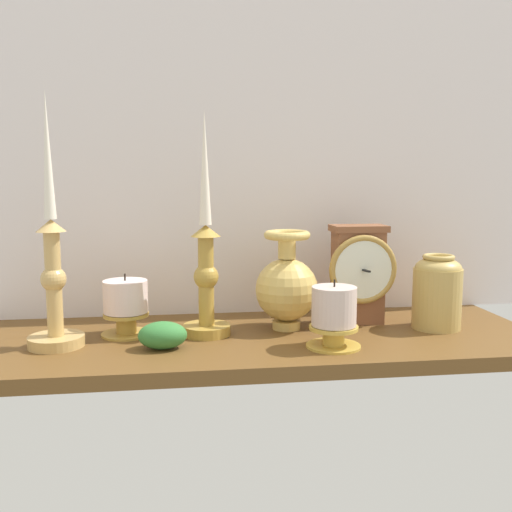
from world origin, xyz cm
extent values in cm
cube|color=brown|center=(0.00, 0.00, -1.20)|extent=(100.00, 36.00, 2.40)
cube|color=silver|center=(0.00, 18.50, 32.50)|extent=(120.00, 2.00, 65.00)
cube|color=brown|center=(20.20, 6.21, 8.70)|extent=(9.09, 5.54, 17.39)
cube|color=brown|center=(20.20, 6.21, 17.99)|extent=(10.18, 6.21, 1.20)
torus|color=#AC863E|center=(20.20, 3.04, 10.68)|extent=(12.86, 1.17, 12.86)
cylinder|color=white|center=(20.20, 2.94, 10.68)|extent=(10.76, 0.40, 10.76)
cube|color=black|center=(20.20, 2.64, 10.68)|extent=(1.33, 4.13, 0.30)
cylinder|color=#B48D38|center=(-8.66, 1.27, 0.90)|extent=(8.41, 8.41, 1.80)
cylinder|color=#B48D38|center=(-8.66, 1.27, 9.59)|extent=(2.73, 2.73, 15.59)
sphere|color=#B48D38|center=(-8.66, 1.27, 10.37)|extent=(4.37, 4.37, 4.37)
cone|color=#B48D38|center=(-8.66, 1.27, 18.39)|extent=(5.15, 5.15, 2.00)
cone|color=white|center=(-8.66, 1.27, 29.03)|extent=(2.12, 2.12, 19.28)
cylinder|color=tan|center=(-33.45, -2.40, 0.90)|extent=(9.07, 9.07, 1.80)
cylinder|color=tan|center=(-33.45, -2.40, 10.35)|extent=(2.56, 2.56, 17.09)
sphere|color=tan|center=(-33.45, -2.40, 11.20)|extent=(4.09, 4.09, 4.09)
cone|color=tan|center=(-33.45, -2.40, 19.89)|extent=(4.76, 4.76, 2.00)
cone|color=white|center=(-33.45, -2.40, 30.96)|extent=(1.92, 1.92, 20.14)
cylinder|color=#D9B65E|center=(6.00, 3.35, 0.80)|extent=(5.12, 5.12, 1.60)
sphere|color=#D9B65E|center=(6.00, 3.35, 7.29)|extent=(11.38, 11.38, 11.38)
cylinder|color=#D9B65E|center=(6.00, 3.35, 15.10)|extent=(3.19, 3.19, 4.25)
torus|color=#D9B65E|center=(6.00, 3.35, 17.23)|extent=(8.37, 8.37, 1.51)
cylinder|color=tan|center=(33.30, 0.09, 5.54)|extent=(8.79, 8.79, 11.08)
ellipsoid|color=tan|center=(33.30, 0.09, 11.08)|extent=(8.35, 8.35, 4.18)
torus|color=tan|center=(33.30, 0.09, 13.17)|extent=(5.71, 5.71, 0.87)
cylinder|color=gold|center=(-22.61, 3.08, 1.85)|extent=(3.51, 3.51, 3.70)
cylinder|color=gold|center=(-22.61, 3.08, 0.40)|extent=(8.78, 8.78, 0.80)
cylinder|color=gold|center=(-22.61, 3.08, 3.70)|extent=(7.90, 7.90, 0.60)
cylinder|color=silver|center=(-22.61, 3.08, 6.91)|extent=(7.69, 7.69, 5.61)
cylinder|color=black|center=(-22.61, 3.08, 10.32)|extent=(0.30, 0.30, 1.20)
cylinder|color=gold|center=(11.39, -9.12, 1.63)|extent=(3.56, 3.56, 3.26)
cylinder|color=gold|center=(11.39, -9.12, 0.40)|extent=(8.91, 8.91, 0.80)
cylinder|color=gold|center=(11.39, -9.12, 3.26)|extent=(8.02, 8.02, 0.60)
cylinder|color=beige|center=(11.39, -9.12, 6.83)|extent=(7.27, 7.27, 6.34)
cylinder|color=black|center=(11.39, -9.12, 10.61)|extent=(0.30, 0.30, 1.20)
ellipsoid|color=#357A36|center=(-16.16, -6.16, 2.24)|extent=(7.88, 5.52, 4.47)
camera|label=1|loc=(-14.06, -99.06, 27.68)|focal=41.09mm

